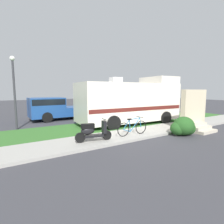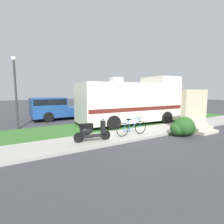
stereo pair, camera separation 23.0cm
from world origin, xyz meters
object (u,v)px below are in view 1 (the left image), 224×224
(bicycle, at_px, (132,128))
(street_lamp_post, at_px, (14,86))
(bottle_green, at_px, (176,126))
(motorhome_rv, at_px, (131,101))
(pickup_truck_near, at_px, (58,108))
(scooter, at_px, (92,131))

(bicycle, height_order, street_lamp_post, street_lamp_post)
(bicycle, distance_m, bottle_green, 3.29)
(motorhome_rv, height_order, street_lamp_post, street_lamp_post)
(bicycle, bearing_deg, pickup_truck_near, 101.68)
(motorhome_rv, distance_m, scooter, 5.28)
(scooter, height_order, bicycle, scooter)
(scooter, height_order, street_lamp_post, street_lamp_post)
(motorhome_rv, distance_m, street_lamp_post, 7.34)
(motorhome_rv, bearing_deg, bicycle, -126.73)
(scooter, bearing_deg, pickup_truck_near, 85.31)
(motorhome_rv, relative_size, scooter, 4.42)
(scooter, bearing_deg, motorhome_rv, 32.94)
(pickup_truck_near, height_order, bottle_green, pickup_truck_near)
(bottle_green, relative_size, street_lamp_post, 0.06)
(pickup_truck_near, bearing_deg, street_lamp_post, -142.22)
(bicycle, height_order, pickup_truck_near, pickup_truck_near)
(pickup_truck_near, bearing_deg, scooter, -94.69)
(scooter, height_order, pickup_truck_near, pickup_truck_near)
(scooter, distance_m, pickup_truck_near, 7.56)
(scooter, distance_m, bicycle, 2.19)
(bottle_green, distance_m, street_lamp_post, 9.88)
(scooter, relative_size, street_lamp_post, 0.38)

